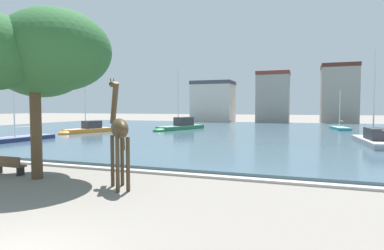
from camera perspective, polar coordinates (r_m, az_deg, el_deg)
name	(u,v)px	position (r m, az deg, el deg)	size (l,w,h in m)	color
harbor_water	(252,132)	(40.68, 10.94, -1.32)	(85.26, 51.91, 0.27)	#3D5666
quay_edge_coping	(173,174)	(15.46, -3.55, -8.80)	(85.26, 0.50, 0.12)	#ADA89E
giraffe_statue	(119,130)	(12.97, -13.16, -0.98)	(2.09, 2.15, 4.59)	#42331E
sailboat_green	(179,127)	(43.13, -2.45, -0.36)	(4.87, 9.38, 8.57)	#236B42
sailboat_grey	(373,141)	(29.88, 30.06, -2.48)	(2.37, 9.42, 8.11)	#939399
sailboat_orange	(86,130)	(40.12, -18.75, -0.88)	(3.70, 7.23, 8.21)	orange
sailboat_teal	(339,129)	(48.46, 25.17, -0.62)	(2.34, 6.40, 5.73)	teal
sailboat_navy	(13,140)	(32.20, -29.74, -2.46)	(2.46, 7.28, 5.73)	navy
shade_tree	(35,56)	(16.10, -26.67, 11.11)	(6.43, 7.13, 7.63)	brown
park_bench	(8,165)	(17.76, -30.47, -6.26)	(1.80, 0.44, 0.92)	brown
townhouse_end_terrace	(213,102)	(70.76, 3.87, 4.22)	(9.03, 6.99, 9.19)	beige
townhouse_wide_warehouse	(273,98)	(68.88, 14.50, 4.86)	(6.83, 5.29, 10.88)	gray
townhouse_corner_house	(339,94)	(72.08, 25.17, 5.14)	(7.12, 6.29, 12.26)	gray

